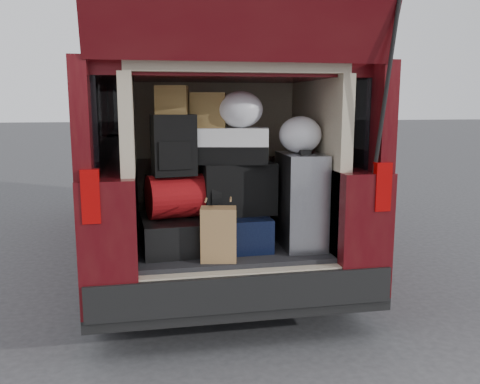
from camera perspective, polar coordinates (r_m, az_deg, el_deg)
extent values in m
plane|color=#343436|center=(3.57, -0.63, -15.34)|extent=(80.00, 80.00, 0.00)
cylinder|color=black|center=(3.78, -14.25, -8.95)|extent=(0.24, 0.64, 0.64)
cylinder|color=black|center=(4.02, 9.99, -7.62)|extent=(0.24, 0.64, 0.64)
cylinder|color=black|center=(6.98, -12.81, -0.22)|extent=(0.24, 0.64, 0.64)
cylinder|color=black|center=(7.12, 0.50, 0.22)|extent=(0.24, 0.64, 0.64)
cube|color=black|center=(5.43, -4.58, -3.54)|extent=(1.90, 4.85, 0.08)
cube|color=#48060C|center=(5.32, -13.09, 0.78)|extent=(0.33, 4.85, 0.80)
cube|color=#48060C|center=(5.48, 3.53, 1.30)|extent=(0.33, 4.85, 0.80)
cube|color=#48060C|center=(5.28, -4.81, 12.16)|extent=(1.82, 4.46, 0.10)
cube|color=black|center=(5.16, -14.52, 8.71)|extent=(0.12, 4.25, 0.68)
cube|color=black|center=(5.35, 4.89, 9.03)|extent=(0.12, 4.25, 0.68)
cube|color=black|center=(3.15, 0.33, -10.97)|extent=(1.86, 0.16, 0.22)
cube|color=#990505|center=(2.90, -16.40, -0.47)|extent=(0.10, 0.06, 0.30)
cube|color=#990505|center=(3.22, 15.64, 0.59)|extent=(0.10, 0.06, 0.30)
cube|color=black|center=(3.64, -1.43, -6.07)|extent=(1.24, 1.05, 0.06)
cube|color=#BCB190|center=(3.47, -12.29, 3.13)|extent=(0.08, 1.05, 1.15)
cube|color=#BCB190|center=(3.68, 8.73, 3.62)|extent=(0.08, 1.05, 1.15)
cube|color=#BCB190|center=(4.06, -2.77, 4.31)|extent=(1.34, 0.06, 1.15)
cube|color=#BCB190|center=(3.50, -1.51, 13.32)|extent=(1.34, 1.05, 0.06)
cylinder|color=black|center=(3.12, 16.44, 11.87)|extent=(0.02, 0.90, 0.76)
cube|color=black|center=(3.71, -1.41, -9.71)|extent=(1.24, 1.05, 0.55)
cube|color=black|center=(3.45, -7.67, -4.66)|extent=(0.43, 0.56, 0.22)
cube|color=black|center=(3.50, -0.57, -4.30)|extent=(0.43, 0.52, 0.22)
cube|color=silver|center=(3.47, 6.86, -0.96)|extent=(0.28, 0.43, 0.64)
cube|color=#946842|center=(3.17, -2.42, -4.77)|extent=(0.24, 0.18, 0.34)
cube|color=maroon|center=(3.42, -6.56, -0.42)|extent=(0.49, 0.37, 0.29)
cube|color=black|center=(3.48, -0.26, 0.45)|extent=(0.50, 0.32, 0.35)
cube|color=black|center=(3.32, -7.45, 5.23)|extent=(0.30, 0.20, 0.39)
cube|color=white|center=(3.42, -1.29, 5.25)|extent=(0.57, 0.37, 0.24)
cube|color=olive|center=(3.36, -7.64, 10.21)|extent=(0.23, 0.20, 0.18)
cube|color=olive|center=(3.45, -3.58, 9.16)|extent=(0.27, 0.23, 0.23)
ellipsoid|color=white|center=(3.41, 0.03, 9.25)|extent=(0.32, 0.31, 0.24)
ellipsoid|color=white|center=(3.44, 6.78, 6.40)|extent=(0.30, 0.28, 0.25)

